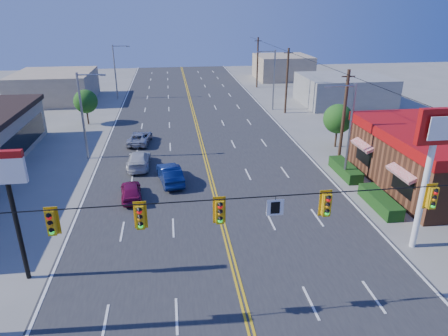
{
  "coord_description": "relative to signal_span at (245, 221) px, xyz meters",
  "views": [
    {
      "loc": [
        -3.04,
        -14.73,
        13.53
      ],
      "look_at": [
        0.7,
        12.53,
        2.2
      ],
      "focal_mm": 32.0,
      "sensor_mm": 36.0,
      "label": 1
    }
  ],
  "objects": [
    {
      "name": "road",
      "position": [
        0.12,
        20.0,
        -4.86
      ],
      "size": [
        20.0,
        120.0,
        0.06
      ],
      "primitive_type": "cube",
      "color": "#2D2D30",
      "rests_on": "ground"
    },
    {
      "name": "bld_east_far",
      "position": [
        19.12,
        62.0,
        -2.69
      ],
      "size": [
        10.0,
        10.0,
        4.4
      ],
      "primitive_type": "cube",
      "color": "tan",
      "rests_on": "ground"
    },
    {
      "name": "bld_east_mid",
      "position": [
        22.12,
        40.0,
        -2.89
      ],
      "size": [
        12.0,
        10.0,
        4.0
      ],
      "primitive_type": "cube",
      "color": "gray",
      "rests_on": "ground"
    },
    {
      "name": "car_blue",
      "position": [
        -3.22,
        15.26,
        -4.14
      ],
      "size": [
        2.33,
        4.72,
        1.49
      ],
      "primitive_type": "imported",
      "rotation": [
        0.0,
        0.0,
        3.32
      ],
      "color": "#0D1C4F",
      "rests_on": "ground"
    },
    {
      "name": "tree_west",
      "position": [
        -12.88,
        34.0,
        -2.09
      ],
      "size": [
        2.8,
        2.8,
        4.2
      ],
      "color": "#47301E",
      "rests_on": "ground"
    },
    {
      "name": "car_magenta",
      "position": [
        -6.14,
        12.7,
        -4.26
      ],
      "size": [
        1.86,
        3.81,
        1.25
      ],
      "primitive_type": "imported",
      "rotation": [
        0.0,
        0.0,
        3.25
      ],
      "color": "maroon",
      "rests_on": "ground"
    },
    {
      "name": "streetlight_nw",
      "position": [
        -10.67,
        48.0,
        -0.37
      ],
      "size": [
        2.55,
        0.25,
        8.0
      ],
      "color": "gray",
      "rests_on": "ground"
    },
    {
      "name": "utility_pole_near",
      "position": [
        12.32,
        18.0,
        -0.69
      ],
      "size": [
        0.28,
        0.28,
        8.4
      ],
      "primitive_type": "cylinder",
      "color": "#47301E",
      "rests_on": "ground"
    },
    {
      "name": "streetlight_sw",
      "position": [
        -10.67,
        22.0,
        -0.37
      ],
      "size": [
        2.55,
        0.25,
        8.0
      ],
      "color": "gray",
      "rests_on": "ground"
    },
    {
      "name": "car_white",
      "position": [
        -5.94,
        19.0,
        -4.2
      ],
      "size": [
        1.99,
        4.77,
        1.38
      ],
      "primitive_type": "imported",
      "rotation": [
        0.0,
        0.0,
        3.13
      ],
      "color": "silver",
      "rests_on": "ground"
    },
    {
      "name": "streetlight_se",
      "position": [
        10.91,
        14.0,
        -0.37
      ],
      "size": [
        2.55,
        0.25,
        8.0
      ],
      "color": "gray",
      "rests_on": "ground"
    },
    {
      "name": "signal_span",
      "position": [
        0.0,
        0.0,
        0.0
      ],
      "size": [
        24.32,
        0.34,
        9.0
      ],
      "color": "#47301E",
      "rests_on": "ground"
    },
    {
      "name": "utility_pole_far",
      "position": [
        12.32,
        54.0,
        -0.69
      ],
      "size": [
        0.28,
        0.28,
        8.4
      ],
      "primitive_type": "cylinder",
      "color": "#47301E",
      "rests_on": "ground"
    },
    {
      "name": "utility_pole_mid",
      "position": [
        12.32,
        36.0,
        -0.69
      ],
      "size": [
        0.28,
        0.28,
        8.4
      ],
      "primitive_type": "cylinder",
      "color": "#47301E",
      "rests_on": "ground"
    },
    {
      "name": "kfc_pylon",
      "position": [
        11.12,
        4.0,
        1.16
      ],
      "size": [
        2.2,
        0.36,
        8.5
      ],
      "color": "white",
      "rests_on": "ground"
    },
    {
      "name": "pizza_hut_sign",
      "position": [
        -10.88,
        4.0,
        0.3
      ],
      "size": [
        1.9,
        0.3,
        6.85
      ],
      "color": "black",
      "rests_on": "ground"
    },
    {
      "name": "ground",
      "position": [
        0.12,
        0.0,
        -4.89
      ],
      "size": [
        160.0,
        160.0,
        0.0
      ],
      "primitive_type": "plane",
      "color": "gray",
      "rests_on": "ground"
    },
    {
      "name": "bld_west_far",
      "position": [
        -19.88,
        48.0,
        -2.79
      ],
      "size": [
        11.0,
        12.0,
        4.2
      ],
      "primitive_type": "cube",
      "color": "tan",
      "rests_on": "ground"
    },
    {
      "name": "car_silver",
      "position": [
        -6.23,
        25.57,
        -4.26
      ],
      "size": [
        2.65,
        4.75,
        1.25
      ],
      "primitive_type": "imported",
      "rotation": [
        0.0,
        0.0,
        3.01
      ],
      "color": "#B7B8BD",
      "rests_on": "ground"
    },
    {
      "name": "streetlight_ne",
      "position": [
        10.91,
        38.0,
        -0.37
      ],
      "size": [
        2.55,
        0.25,
        8.0
      ],
      "color": "gray",
      "rests_on": "ground"
    },
    {
      "name": "tree_kfc_rear",
      "position": [
        13.62,
        22.0,
        -1.95
      ],
      "size": [
        2.94,
        2.94,
        4.41
      ],
      "color": "#47301E",
      "rests_on": "ground"
    }
  ]
}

